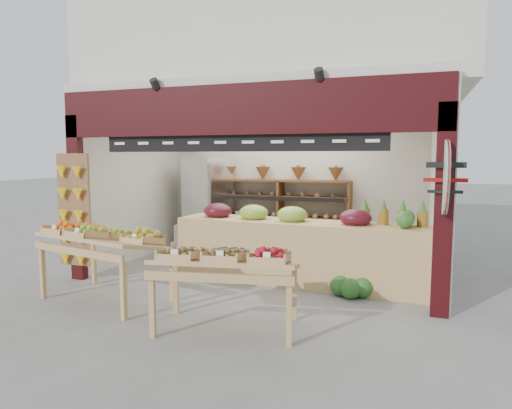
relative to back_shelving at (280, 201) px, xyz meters
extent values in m
plane|color=slate|center=(0.19, -1.96, -1.08)|extent=(60.00, 60.00, 0.00)
cube|color=silver|center=(0.19, 0.33, 0.42)|extent=(5.76, 0.18, 3.00)
cube|color=silver|center=(-2.60, -1.36, 0.42)|extent=(0.18, 3.38, 3.00)
cube|color=silver|center=(2.98, -1.36, 0.42)|extent=(0.18, 3.38, 3.00)
cube|color=silver|center=(0.19, -1.36, 1.98)|extent=(5.76, 3.38, 0.12)
cube|color=silver|center=(0.19, -0.26, 3.12)|extent=(6.36, 4.60, 2.40)
cube|color=black|center=(0.19, -3.01, 1.57)|extent=(5.70, 0.14, 0.70)
cube|color=black|center=(-2.56, -3.01, 0.24)|extent=(0.22, 0.14, 2.65)
cube|color=black|center=(2.94, -3.01, 0.24)|extent=(0.22, 0.14, 2.65)
cube|color=black|center=(0.19, -2.98, 1.12)|extent=(4.20, 0.05, 0.26)
cylinder|color=white|center=(0.29, -2.91, 1.37)|extent=(0.34, 0.05, 0.34)
cube|color=#8C603F|center=(-2.54, -3.10, 0.07)|extent=(0.60, 0.04, 1.80)
cylinder|color=#B3E1CB|center=(2.94, -3.10, 0.67)|extent=(0.04, 0.90, 0.90)
cylinder|color=maroon|center=(2.94, -3.13, 0.67)|extent=(0.01, 0.92, 0.92)
cube|color=brown|center=(-1.42, 0.00, -0.33)|extent=(0.05, 0.47, 1.51)
cube|color=brown|center=(0.00, 0.00, -0.33)|extent=(0.05, 0.47, 1.51)
cube|color=brown|center=(1.42, 0.00, -0.33)|extent=(0.05, 0.47, 1.51)
cube|color=brown|center=(0.00, 0.00, -0.75)|extent=(2.83, 0.47, 0.04)
cube|color=brown|center=(0.00, 0.00, -0.33)|extent=(2.83, 0.47, 0.04)
cube|color=brown|center=(0.00, 0.00, 0.10)|extent=(2.83, 0.47, 0.04)
cube|color=brown|center=(0.00, 0.00, 0.43)|extent=(2.83, 0.47, 0.04)
cone|color=brown|center=(-1.13, 0.00, 0.57)|extent=(0.32, 0.32, 0.28)
cone|color=brown|center=(-0.38, 0.00, 0.57)|extent=(0.32, 0.32, 0.28)
cone|color=brown|center=(0.38, 0.00, 0.57)|extent=(0.32, 0.32, 0.28)
cone|color=brown|center=(1.13, 0.00, 0.57)|extent=(0.32, 0.32, 0.28)
cube|color=silver|center=(-1.55, -0.22, -0.09)|extent=(0.98, 0.98, 1.99)
cube|color=beige|center=(-1.50, -1.33, -0.89)|extent=(0.45, 0.34, 0.39)
cube|color=beige|center=(-1.45, -1.33, -0.54)|extent=(0.41, 0.32, 0.32)
cube|color=#144C23|center=(-0.95, -1.43, -0.92)|extent=(0.43, 0.32, 0.32)
cube|color=beige|center=(-0.95, -1.03, -0.93)|extent=(0.39, 0.30, 0.30)
cube|color=tan|center=(0.90, -2.11, -0.59)|extent=(3.99, 1.02, 0.99)
ellipsoid|color=#59141E|center=(-0.52, -2.02, 0.00)|extent=(0.48, 0.44, 0.26)
ellipsoid|color=#8CB23F|center=(0.14, -2.06, 0.00)|extent=(0.48, 0.44, 0.26)
ellipsoid|color=#8CB23F|center=(0.79, -2.10, 0.00)|extent=(0.48, 0.44, 0.26)
ellipsoid|color=#59141E|center=(1.78, -2.16, 0.00)|extent=(0.48, 0.44, 0.26)
cylinder|color=olive|center=(1.90, -2.00, 0.01)|extent=(0.15, 0.15, 0.22)
cylinder|color=olive|center=(2.17, -2.02, 0.01)|extent=(0.15, 0.15, 0.22)
cylinder|color=olive|center=(2.45, -2.04, 0.01)|extent=(0.15, 0.15, 0.22)
cylinder|color=olive|center=(2.72, -2.05, 0.01)|extent=(0.15, 0.15, 0.22)
cube|color=tan|center=(-1.43, -3.80, -0.26)|extent=(1.94, 1.35, 0.25)
cube|color=tan|center=(-2.33, -4.04, -0.72)|extent=(0.07, 0.07, 0.73)
cube|color=tan|center=(-0.73, -4.41, -0.72)|extent=(0.07, 0.07, 0.73)
cube|color=tan|center=(-2.13, -3.19, -0.72)|extent=(0.07, 0.07, 0.73)
cube|color=tan|center=(-0.53, -3.56, -0.72)|extent=(0.07, 0.07, 0.73)
cube|color=tan|center=(0.57, -4.25, -0.32)|extent=(1.76, 1.18, 0.24)
cube|color=tan|center=(-0.10, -4.77, -0.75)|extent=(0.07, 0.07, 0.66)
cube|color=tan|center=(1.38, -4.51, -0.75)|extent=(0.07, 0.07, 0.66)
cube|color=tan|center=(-0.24, -3.99, -0.75)|extent=(0.07, 0.07, 0.66)
cube|color=tan|center=(1.24, -3.73, -0.75)|extent=(0.07, 0.07, 0.66)
sphere|color=#1B511B|center=(1.63, -2.55, -0.94)|extent=(0.29, 0.29, 0.29)
sphere|color=#1B511B|center=(1.94, -2.55, -0.94)|extent=(0.29, 0.29, 0.29)
sphere|color=#1B511B|center=(1.63, -2.24, -0.94)|extent=(0.29, 0.29, 0.29)
sphere|color=#1B511B|center=(1.94, -2.24, -0.94)|extent=(0.29, 0.29, 0.29)
sphere|color=#1B511B|center=(1.79, -2.40, -0.68)|extent=(0.29, 0.29, 0.29)
sphere|color=#1B511B|center=(1.79, -2.66, -0.94)|extent=(0.29, 0.29, 0.29)
sphere|color=#1B511B|center=(1.53, -2.40, -0.94)|extent=(0.29, 0.29, 0.29)
sphere|color=#1B511B|center=(1.63, -2.22, -0.68)|extent=(0.29, 0.29, 0.29)
camera|label=1|loc=(2.56, -9.01, 0.91)|focal=32.00mm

